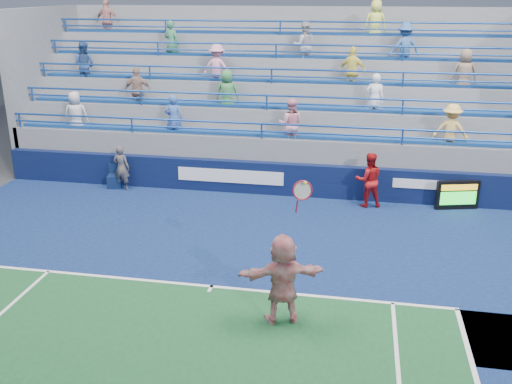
% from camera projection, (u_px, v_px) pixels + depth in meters
% --- Properties ---
extents(ground, '(120.00, 120.00, 0.00)m').
position_uv_depth(ground, '(211.00, 287.00, 13.19)').
color(ground, '#333538').
extents(sponsor_wall, '(18.00, 0.32, 1.10)m').
position_uv_depth(sponsor_wall, '(261.00, 178.00, 19.02)').
color(sponsor_wall, '#0A1337').
rests_on(sponsor_wall, ground).
extents(bleacher_stand, '(18.00, 5.60, 6.13)m').
position_uv_depth(bleacher_stand, '(277.00, 124.00, 22.17)').
color(bleacher_stand, slate).
rests_on(bleacher_stand, ground).
extents(serve_speed_board, '(1.34, 0.49, 0.93)m').
position_uv_depth(serve_speed_board, '(457.00, 195.00, 17.68)').
color(serve_speed_board, black).
rests_on(serve_speed_board, ground).
extents(judge_chair, '(0.55, 0.55, 0.82)m').
position_uv_depth(judge_chair, '(115.00, 180.00, 19.68)').
color(judge_chair, '#0C1B3E').
rests_on(judge_chair, ground).
extents(tennis_player, '(1.88, 1.10, 3.10)m').
position_uv_depth(tennis_player, '(283.00, 279.00, 11.55)').
color(tennis_player, white).
rests_on(tennis_player, ground).
extents(line_judge, '(0.59, 0.40, 1.55)m').
position_uv_depth(line_judge, '(121.00, 168.00, 19.33)').
color(line_judge, '#131736').
rests_on(line_judge, ground).
extents(ball_girl, '(0.98, 0.84, 1.75)m').
position_uv_depth(ball_girl, '(369.00, 180.00, 17.79)').
color(ball_girl, '#A91315').
rests_on(ball_girl, ground).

